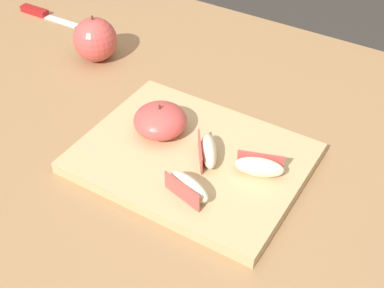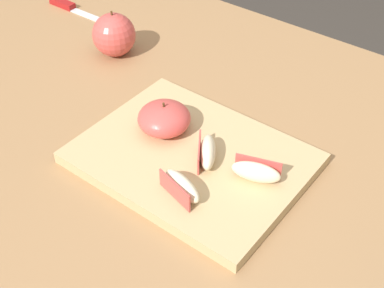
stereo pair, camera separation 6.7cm
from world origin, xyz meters
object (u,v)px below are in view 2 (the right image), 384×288
Objects in this scene: cutting_board at (192,158)px; apple_wedge_left at (181,186)px; apple_half_skin_up at (164,118)px; whole_apple_pink_lady at (114,35)px; apple_wedge_front at (207,152)px; apple_wedge_near_knife at (256,172)px; paring_knife at (66,5)px.

apple_wedge_left is (0.04, -0.08, 0.03)m from cutting_board.
apple_half_skin_up reaches higher than apple_wedge_left.
apple_wedge_front is at bearing -24.69° from whole_apple_pink_lady.
apple_wedge_near_knife is 0.46m from whole_apple_pink_lady.
apple_half_skin_up is (-0.07, 0.02, 0.03)m from cutting_board.
apple_half_skin_up reaches higher than paring_knife.
apple_half_skin_up is 1.12× the size of apple_wedge_left.
apple_wedge_left is at bearing -62.10° from cutting_board.
apple_wedge_left is 0.81× the size of whole_apple_pink_lady.
whole_apple_pink_lady is (-0.37, 0.24, 0.01)m from apple_wedge_left.
paring_knife is 1.67× the size of whole_apple_pink_lady.
whole_apple_pink_lady reaches higher than paring_knife.
apple_wedge_front reaches higher than cutting_board.
apple_wedge_near_knife is 0.71m from paring_knife.
cutting_board reaches higher than paring_knife.
cutting_board is 0.37m from whole_apple_pink_lady.
apple_wedge_front is at bearing -9.28° from apple_half_skin_up.
apple_half_skin_up is 0.54m from paring_knife.
apple_wedge_near_knife is at bearing -19.35° from whole_apple_pink_lady.
apple_wedge_front is 0.96× the size of apple_wedge_near_knife.
apple_wedge_near_knife is (0.07, 0.09, 0.00)m from apple_wedge_left.
cutting_board is at bearing -23.43° from paring_knife.
cutting_board is 4.48× the size of apple_wedge_left.
paring_knife is (-0.67, 0.23, -0.03)m from apple_wedge_near_knife.
apple_half_skin_up is at bearing -24.63° from paring_knife.
apple_half_skin_up reaches higher than apple_wedge_near_knife.
whole_apple_pink_lady is (-0.35, 0.16, 0.01)m from apple_wedge_front.
apple_wedge_front is at bearing -173.62° from apple_wedge_near_knife.
apple_wedge_front is 0.08m from apple_wedge_left.
apple_wedge_near_knife is at bearing -19.00° from paring_knife.
apple_half_skin_up is at bearing 165.29° from cutting_board.
whole_apple_pink_lady reaches higher than apple_wedge_left.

